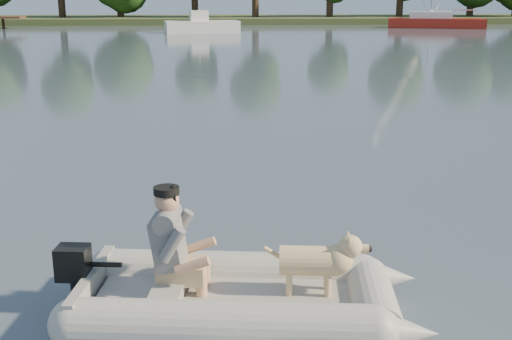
{
  "coord_description": "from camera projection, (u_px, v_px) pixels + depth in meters",
  "views": [
    {
      "loc": [
        -0.51,
        -6.15,
        3.13
      ],
      "look_at": [
        0.04,
        2.35,
        0.75
      ],
      "focal_mm": 45.0,
      "sensor_mm": 36.0,
      "label": 1
    }
  ],
  "objects": [
    {
      "name": "man",
      "position": [
        170.0,
        238.0,
        6.31
      ],
      "size": [
        0.8,
        0.71,
        1.09
      ],
      "primitive_type": null,
      "rotation": [
        0.0,
        0.0,
        -0.12
      ],
      "color": "slate",
      "rests_on": "dinghy"
    },
    {
      "name": "dog",
      "position": [
        309.0,
        266.0,
        6.31
      ],
      "size": [
        0.98,
        0.45,
        0.63
      ],
      "primitive_type": null,
      "rotation": [
        0.0,
        0.0,
        -0.12
      ],
      "color": "#D6B27B",
      "rests_on": "dinghy"
    },
    {
      "name": "outboard_motor",
      "position": [
        75.0,
        282.0,
        6.44
      ],
      "size": [
        0.45,
        0.34,
        0.8
      ],
      "primitive_type": null,
      "rotation": [
        0.0,
        0.0,
        -0.12
      ],
      "color": "black",
      "rests_on": "dinghy"
    },
    {
      "name": "dinghy",
      "position": [
        242.0,
        259.0,
        6.27
      ],
      "size": [
        4.99,
        3.64,
        1.4
      ],
      "primitive_type": null,
      "rotation": [
        0.0,
        0.0,
        -0.12
      ],
      "color": "gray",
      "rests_on": "water"
    },
    {
      "name": "water",
      "position": [
        267.0,
        298.0,
        6.79
      ],
      "size": [
        160.0,
        160.0,
        0.0
      ],
      "primitive_type": "plane",
      "color": "slate",
      "rests_on": "ground"
    },
    {
      "name": "motorboat",
      "position": [
        202.0,
        18.0,
        49.57
      ],
      "size": [
        6.19,
        3.22,
        2.49
      ],
      "primitive_type": null,
      "rotation": [
        0.0,
        0.0,
        0.17
      ],
      "color": "white",
      "rests_on": "water"
    },
    {
      "name": "shore_bank",
      "position": [
        219.0,
        20.0,
        66.31
      ],
      "size": [
        160.0,
        12.0,
        0.7
      ],
      "primitive_type": "cube",
      "color": "#47512D",
      "rests_on": "water"
    },
    {
      "name": "sailboat",
      "position": [
        435.0,
        22.0,
        56.46
      ],
      "size": [
        8.61,
        4.7,
        11.34
      ],
      "rotation": [
        0.0,
        0.0,
        -0.29
      ],
      "color": "#9D1E12",
      "rests_on": "water"
    }
  ]
}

